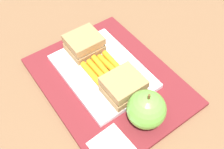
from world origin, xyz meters
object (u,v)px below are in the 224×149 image
Objects in this scene: sandwich_half_left at (84,44)px; paper_napkin at (111,146)px; apple at (148,108)px; carrot_sticks_bundle at (103,68)px; food_tray at (103,71)px; sandwich_half_right at (123,86)px.

paper_napkin is at bearing -20.92° from sandwich_half_left.
sandwich_half_left is at bearing 159.08° from paper_napkin.
apple is at bearing 94.57° from paper_napkin.
food_tray is at bearing -132.53° from carrot_sticks_bundle.
sandwich_half_left and sandwich_half_right have the same top height.
carrot_sticks_bundle is 0.15m from apple.
sandwich_half_left is 0.26m from paper_napkin.
paper_napkin is (0.16, -0.09, -0.00)m from food_tray.
sandwich_half_left is 1.00× the size of sandwich_half_right.
food_tray is at bearing 150.37° from paper_napkin.
carrot_sticks_bundle reaches higher than paper_napkin.
carrot_sticks_bundle is (0.00, 0.00, 0.01)m from food_tray.
food_tray is 2.88× the size of sandwich_half_right.
apple is at bearing 3.57° from sandwich_half_right.
apple reaches higher than sandwich_half_right.
paper_napkin is (0.01, -0.10, -0.04)m from apple.
food_tray is 0.18m from paper_napkin.
sandwich_half_left is 0.08m from carrot_sticks_bundle.
carrot_sticks_bundle is 0.87× the size of apple.
food_tray reaches higher than paper_napkin.
paper_napkin is at bearing -85.43° from apple.
sandwich_half_right is at bearing -176.43° from apple.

